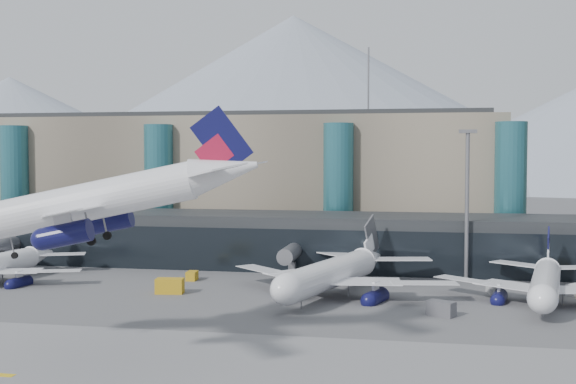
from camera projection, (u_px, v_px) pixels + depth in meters
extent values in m
plane|color=#515154|center=(217.00, 344.00, 81.37)|extent=(900.00, 900.00, 0.00)
cube|color=black|center=(302.00, 240.00, 138.03)|extent=(170.00, 18.00, 10.00)
cube|color=black|center=(294.00, 251.00, 129.35)|extent=(170.00, 0.40, 8.00)
cylinder|color=slate|center=(9.00, 245.00, 137.46)|extent=(2.80, 14.00, 2.80)
cube|color=slate|center=(9.00, 260.00, 137.62)|extent=(1.20, 1.20, 2.40)
cylinder|color=slate|center=(292.00, 252.00, 127.28)|extent=(2.80, 14.00, 2.80)
cube|color=slate|center=(292.00, 269.00, 127.43)|extent=(1.20, 1.20, 2.40)
cube|color=gray|center=(222.00, 181.00, 173.54)|extent=(130.00, 30.00, 30.00)
cube|color=black|center=(222.00, 116.00, 172.72)|extent=(123.50, 28.00, 1.00)
cylinder|color=#286671|center=(15.00, 187.00, 166.22)|extent=(6.40, 6.40, 28.00)
cylinder|color=#286671|center=(159.00, 188.00, 159.74)|extent=(6.40, 6.40, 28.00)
cylinder|color=#286671|center=(338.00, 189.00, 152.33)|extent=(6.40, 6.40, 28.00)
cylinder|color=#286671|center=(510.00, 191.00, 145.85)|extent=(6.40, 6.40, 28.00)
cylinder|color=slate|center=(368.00, 82.00, 165.85)|extent=(0.40, 0.40, 16.00)
cone|color=gray|center=(10.00, 131.00, 500.45)|extent=(320.00, 320.00, 75.00)
cone|color=gray|center=(293.00, 102.00, 462.50)|extent=(400.00, 400.00, 110.00)
cylinder|color=slate|center=(467.00, 207.00, 122.27)|extent=(0.70, 0.70, 25.00)
cube|color=slate|center=(468.00, 131.00, 121.60)|extent=(3.00, 1.20, 0.60)
cylinder|color=white|center=(99.00, 187.00, 74.83)|extent=(24.28, 6.38, 3.98)
cone|color=white|center=(246.00, 186.00, 73.50)|extent=(7.22, 4.65, 3.98)
cube|color=white|center=(85.00, 199.00, 66.19)|extent=(13.78, 17.71, 0.20)
cylinder|color=#0E0F40|center=(79.00, 219.00, 68.46)|extent=(5.00, 2.66, 2.19)
cube|color=white|center=(239.00, 186.00, 68.72)|extent=(7.81, 9.31, 0.16)
cube|color=white|center=(139.00, 190.00, 83.24)|extent=(11.14, 18.10, 0.20)
cylinder|color=#0E0F40|center=(122.00, 208.00, 81.42)|extent=(5.00, 2.66, 2.19)
cube|color=white|center=(252.00, 182.00, 78.27)|extent=(6.54, 9.55, 0.16)
cube|color=#0E0F40|center=(249.00, 155.00, 73.31)|extent=(5.93, 0.84, 7.00)
cube|color=#A31431|center=(239.00, 167.00, 73.46)|extent=(3.98, 0.68, 3.83)
cylinder|color=slate|center=(21.00, 212.00, 75.68)|extent=(0.16, 0.16, 3.18)
cylinder|color=black|center=(22.00, 225.00, 75.75)|extent=(0.73, 0.32, 0.71)
cylinder|color=black|center=(101.00, 228.00, 72.57)|extent=(0.94, 0.44, 0.91)
cylinder|color=black|center=(116.00, 223.00, 77.32)|extent=(0.94, 0.44, 0.91)
cone|color=white|center=(48.00, 247.00, 133.94)|extent=(4.37, 6.71, 3.67)
cube|color=white|center=(42.00, 263.00, 119.57)|extent=(16.70, 10.09, 0.18)
cylinder|color=#0E0F40|center=(27.00, 274.00, 119.03)|extent=(2.51, 4.63, 2.02)
cube|color=white|center=(68.00, 247.00, 132.62)|extent=(8.81, 5.94, 0.15)
cube|color=white|center=(27.00, 245.00, 135.25)|extent=(8.57, 7.28, 0.15)
cube|color=#0E0F40|center=(48.00, 231.00, 134.09)|extent=(0.85, 5.47, 6.46)
cube|color=white|center=(45.00, 237.00, 133.24)|extent=(0.68, 3.67, 3.53)
cylinder|color=black|center=(11.00, 280.00, 120.82)|extent=(0.42, 0.87, 0.84)
cylinder|color=white|center=(336.00, 263.00, 109.74)|extent=(12.01, 26.73, 4.41)
ellipsoid|color=white|center=(296.00, 276.00, 97.98)|extent=(6.02, 7.19, 4.41)
cone|color=white|center=(376.00, 248.00, 124.85)|extent=(6.44, 8.56, 4.41)
cube|color=white|center=(399.00, 270.00, 107.05)|extent=(19.72, 9.03, 0.22)
cylinder|color=#0E0F40|center=(381.00, 286.00, 106.88)|extent=(3.88, 5.80, 2.42)
cube|color=white|center=(405.00, 249.00, 122.37)|extent=(10.42, 5.61, 0.18)
cube|color=white|center=(286.00, 262.00, 115.88)|extent=(18.44, 17.52, 0.22)
cylinder|color=#0E0F40|center=(295.00, 278.00, 113.59)|extent=(3.88, 5.80, 2.42)
cube|color=white|center=(347.00, 245.00, 127.31)|extent=(9.67, 9.68, 0.18)
cube|color=slate|center=(377.00, 228.00, 125.00)|extent=(2.18, 6.37, 7.76)
cube|color=white|center=(374.00, 236.00, 124.07)|extent=(1.59, 4.30, 4.24)
cylinder|color=slate|center=(309.00, 292.00, 101.66)|extent=(0.18, 0.18, 3.53)
cylinder|color=black|center=(309.00, 303.00, 101.74)|extent=(0.50, 0.83, 0.78)
cylinder|color=black|center=(354.00, 292.00, 109.75)|extent=(0.67, 1.08, 1.01)
cylinder|color=black|center=(323.00, 289.00, 112.21)|extent=(0.67, 1.08, 1.01)
cylinder|color=white|center=(546.00, 273.00, 104.12)|extent=(8.07, 23.62, 3.86)
ellipsoid|color=white|center=(543.00, 287.00, 93.27)|extent=(4.79, 6.02, 3.86)
cone|color=white|center=(549.00, 258.00, 118.05)|extent=(5.02, 7.26, 3.86)
cube|color=white|center=(488.00, 272.00, 108.71)|extent=(16.84, 14.29, 0.19)
cylinder|color=#0E0F40|center=(500.00, 287.00, 106.85)|extent=(2.94, 4.97, 2.12)
cube|color=white|center=(519.00, 255.00, 119.73)|extent=(8.85, 8.00, 0.15)
cube|color=#0E0F40|center=(549.00, 239.00, 118.20)|extent=(1.29, 5.71, 6.80)
cube|color=white|center=(549.00, 246.00, 117.33)|extent=(0.97, 3.84, 3.72)
cylinder|color=slate|center=(544.00, 301.00, 96.66)|extent=(0.16, 0.16, 3.09)
cylinder|color=black|center=(544.00, 311.00, 96.73)|extent=(0.37, 0.72, 0.69)
cylinder|color=black|center=(563.00, 299.00, 104.41)|extent=(0.50, 0.93, 0.88)
cylinder|color=black|center=(529.00, 297.00, 106.09)|extent=(0.50, 0.93, 0.88)
cube|color=#BE8F16|center=(192.00, 276.00, 122.64)|extent=(1.77, 2.73, 1.53)
cube|color=#4E4E53|center=(441.00, 309.00, 95.52)|extent=(4.06, 3.37, 1.99)
cube|color=beige|center=(576.00, 290.00, 109.51)|extent=(3.29, 3.25, 1.72)
cube|color=beige|center=(493.00, 288.00, 111.21)|extent=(1.89, 2.78, 1.50)
cube|color=#BE8F16|center=(170.00, 286.00, 111.00)|extent=(4.46, 2.73, 2.33)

